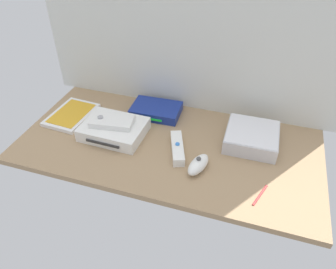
{
  "coord_description": "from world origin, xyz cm",
  "views": [
    {
      "loc": [
        25.52,
        -79.11,
        69.6
      ],
      "look_at": [
        0.0,
        0.0,
        4.0
      ],
      "focal_mm": 34.48,
      "sensor_mm": 36.0,
      "label": 1
    }
  ],
  "objects_px": {
    "game_case": "(72,115)",
    "network_router": "(156,110)",
    "game_console": "(114,129)",
    "mini_computer": "(252,137)",
    "remote_wand": "(177,148)",
    "remote_classic_pad": "(112,121)",
    "stylus_pen": "(260,194)",
    "remote_nunchuk": "(198,165)"
  },
  "relations": [
    {
      "from": "game_case",
      "to": "network_router",
      "type": "relative_size",
      "value": 1.08
    },
    {
      "from": "game_console",
      "to": "network_router",
      "type": "relative_size",
      "value": 1.16
    },
    {
      "from": "mini_computer",
      "to": "game_console",
      "type": "bearing_deg",
      "value": -167.98
    },
    {
      "from": "network_router",
      "to": "remote_wand",
      "type": "distance_m",
      "value": 0.23
    },
    {
      "from": "game_case",
      "to": "remote_classic_pad",
      "type": "bearing_deg",
      "value": -10.12
    },
    {
      "from": "network_router",
      "to": "remote_wand",
      "type": "xyz_separation_m",
      "value": [
        0.14,
        -0.18,
        -0.0
      ]
    },
    {
      "from": "remote_classic_pad",
      "to": "stylus_pen",
      "type": "bearing_deg",
      "value": -22.8
    },
    {
      "from": "remote_classic_pad",
      "to": "stylus_pen",
      "type": "relative_size",
      "value": 1.72
    },
    {
      "from": "remote_wand",
      "to": "remote_classic_pad",
      "type": "height_order",
      "value": "remote_classic_pad"
    },
    {
      "from": "game_console",
      "to": "remote_nunchuk",
      "type": "xyz_separation_m",
      "value": [
        0.32,
        -0.08,
        -0.0
      ]
    },
    {
      "from": "network_router",
      "to": "remote_nunchuk",
      "type": "xyz_separation_m",
      "value": [
        0.22,
        -0.24,
        0.0
      ]
    },
    {
      "from": "mini_computer",
      "to": "network_router",
      "type": "bearing_deg",
      "value": 169.62
    },
    {
      "from": "game_console",
      "to": "game_case",
      "type": "bearing_deg",
      "value": 167.37
    },
    {
      "from": "mini_computer",
      "to": "remote_wand",
      "type": "height_order",
      "value": "mini_computer"
    },
    {
      "from": "game_console",
      "to": "remote_classic_pad",
      "type": "distance_m",
      "value": 0.03
    },
    {
      "from": "game_case",
      "to": "remote_classic_pad",
      "type": "relative_size",
      "value": 1.29
    },
    {
      "from": "mini_computer",
      "to": "remote_nunchuk",
      "type": "relative_size",
      "value": 1.59
    },
    {
      "from": "network_router",
      "to": "remote_wand",
      "type": "height_order",
      "value": "same"
    },
    {
      "from": "remote_nunchuk",
      "to": "remote_classic_pad",
      "type": "bearing_deg",
      "value": -178.0
    },
    {
      "from": "mini_computer",
      "to": "remote_classic_pad",
      "type": "height_order",
      "value": "remote_classic_pad"
    },
    {
      "from": "network_router",
      "to": "stylus_pen",
      "type": "bearing_deg",
      "value": -37.34
    },
    {
      "from": "mini_computer",
      "to": "remote_nunchuk",
      "type": "xyz_separation_m",
      "value": [
        -0.14,
        -0.18,
        -0.01
      ]
    },
    {
      "from": "remote_wand",
      "to": "remote_nunchuk",
      "type": "bearing_deg",
      "value": -56.38
    },
    {
      "from": "remote_nunchuk",
      "to": "remote_classic_pad",
      "type": "distance_m",
      "value": 0.33
    },
    {
      "from": "game_case",
      "to": "remote_classic_pad",
      "type": "xyz_separation_m",
      "value": [
        0.19,
        -0.05,
        0.05
      ]
    },
    {
      "from": "game_console",
      "to": "network_router",
      "type": "bearing_deg",
      "value": 61.01
    },
    {
      "from": "game_case",
      "to": "remote_classic_pad",
      "type": "height_order",
      "value": "remote_classic_pad"
    },
    {
      "from": "game_case",
      "to": "remote_wand",
      "type": "height_order",
      "value": "remote_wand"
    },
    {
      "from": "mini_computer",
      "to": "stylus_pen",
      "type": "height_order",
      "value": "mini_computer"
    },
    {
      "from": "mini_computer",
      "to": "network_router",
      "type": "height_order",
      "value": "mini_computer"
    },
    {
      "from": "stylus_pen",
      "to": "remote_nunchuk",
      "type": "bearing_deg",
      "value": 166.06
    },
    {
      "from": "remote_wand",
      "to": "remote_classic_pad",
      "type": "distance_m",
      "value": 0.24
    },
    {
      "from": "stylus_pen",
      "to": "mini_computer",
      "type": "bearing_deg",
      "value": 103.13
    },
    {
      "from": "game_console",
      "to": "remote_wand",
      "type": "distance_m",
      "value": 0.24
    },
    {
      "from": "mini_computer",
      "to": "game_case",
      "type": "height_order",
      "value": "mini_computer"
    },
    {
      "from": "remote_wand",
      "to": "network_router",
      "type": "bearing_deg",
      "value": 106.25
    },
    {
      "from": "network_router",
      "to": "remote_nunchuk",
      "type": "height_order",
      "value": "remote_nunchuk"
    },
    {
      "from": "game_case",
      "to": "network_router",
      "type": "distance_m",
      "value": 0.32
    },
    {
      "from": "remote_wand",
      "to": "stylus_pen",
      "type": "distance_m",
      "value": 0.3
    },
    {
      "from": "game_console",
      "to": "remote_classic_pad",
      "type": "xyz_separation_m",
      "value": [
        -0.0,
        0.0,
        0.03
      ]
    },
    {
      "from": "network_router",
      "to": "game_console",
      "type": "bearing_deg",
      "value": -122.75
    },
    {
      "from": "remote_nunchuk",
      "to": "stylus_pen",
      "type": "xyz_separation_m",
      "value": [
        0.19,
        -0.05,
        -0.02
      ]
    }
  ]
}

